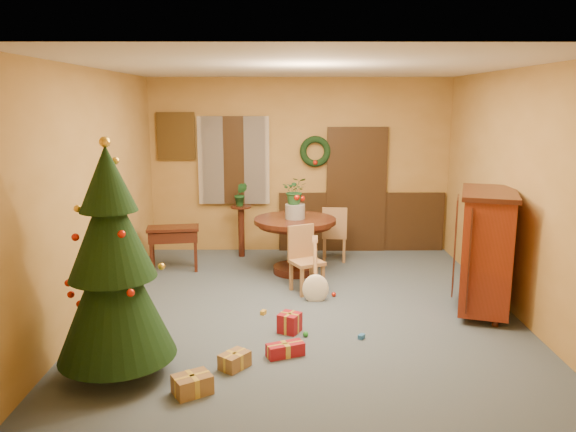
{
  "coord_description": "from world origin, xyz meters",
  "views": [
    {
      "loc": [
        -0.24,
        -6.62,
        2.51
      ],
      "look_at": [
        -0.21,
        0.4,
        1.07
      ],
      "focal_mm": 35.0,
      "sensor_mm": 36.0,
      "label": 1
    }
  ],
  "objects_px": {
    "chair_near": "(304,256)",
    "sideboard": "(486,248)",
    "writing_desk": "(173,238)",
    "dining_table": "(295,235)",
    "christmas_tree": "(113,267)"
  },
  "relations": [
    {
      "from": "christmas_tree",
      "to": "chair_near",
      "type": "bearing_deg",
      "value": 52.84
    },
    {
      "from": "chair_near",
      "to": "sideboard",
      "type": "bearing_deg",
      "value": -20.07
    },
    {
      "from": "writing_desk",
      "to": "sideboard",
      "type": "relative_size",
      "value": 0.54
    },
    {
      "from": "chair_near",
      "to": "dining_table",
      "type": "bearing_deg",
      "value": 98.1
    },
    {
      "from": "christmas_tree",
      "to": "sideboard",
      "type": "xyz_separation_m",
      "value": [
        3.95,
        1.6,
        -0.26
      ]
    },
    {
      "from": "chair_near",
      "to": "writing_desk",
      "type": "relative_size",
      "value": 1.1
    },
    {
      "from": "dining_table",
      "to": "chair_near",
      "type": "relative_size",
      "value": 1.36
    },
    {
      "from": "dining_table",
      "to": "chair_near",
      "type": "distance_m",
      "value": 0.81
    },
    {
      "from": "dining_table",
      "to": "writing_desk",
      "type": "xyz_separation_m",
      "value": [
        -1.82,
        0.13,
        -0.07
      ]
    },
    {
      "from": "dining_table",
      "to": "sideboard",
      "type": "xyz_separation_m",
      "value": [
        2.25,
        -1.58,
        0.22
      ]
    },
    {
      "from": "chair_near",
      "to": "sideboard",
      "type": "relative_size",
      "value": 0.6
    },
    {
      "from": "chair_near",
      "to": "writing_desk",
      "type": "distance_m",
      "value": 2.15
    },
    {
      "from": "chair_near",
      "to": "christmas_tree",
      "type": "bearing_deg",
      "value": -127.16
    },
    {
      "from": "writing_desk",
      "to": "christmas_tree",
      "type": "bearing_deg",
      "value": -87.81
    },
    {
      "from": "writing_desk",
      "to": "sideboard",
      "type": "bearing_deg",
      "value": -22.76
    }
  ]
}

